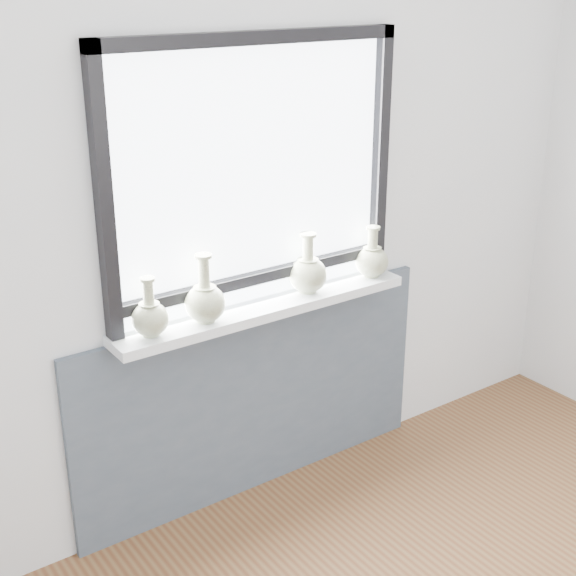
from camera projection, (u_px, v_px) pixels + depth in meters
back_wall at (250, 202)px, 3.16m from camera, size 3.60×0.02×2.60m
apron_panel at (257, 399)px, 3.45m from camera, size 1.70×0.03×0.86m
windowsill at (265, 308)px, 3.24m from camera, size 1.32×0.18×0.04m
window at (255, 169)px, 3.08m from camera, size 1.30×0.06×1.05m
vase_a at (150, 317)px, 2.92m from camera, size 0.14×0.14×0.23m
vase_b at (205, 301)px, 3.04m from camera, size 0.16×0.16×0.27m
vase_c at (308, 273)px, 3.32m from camera, size 0.16×0.16×0.26m
vase_d at (372, 260)px, 3.50m from camera, size 0.15×0.15×0.23m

